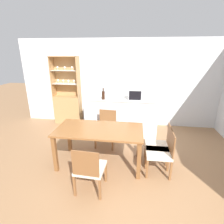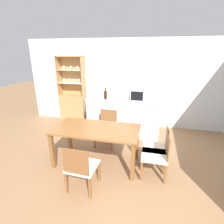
{
  "view_description": "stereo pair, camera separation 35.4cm",
  "coord_description": "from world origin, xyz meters",
  "px_view_note": "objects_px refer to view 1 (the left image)",
  "views": [
    {
      "loc": [
        0.18,
        -2.59,
        2.2
      ],
      "look_at": [
        -0.35,
        1.17,
        0.87
      ],
      "focal_mm": 28.0,
      "sensor_mm": 36.0,
      "label": 1
    },
    {
      "loc": [
        0.53,
        -2.53,
        2.2
      ],
      "look_at": [
        -0.35,
        1.17,
        0.87
      ],
      "focal_mm": 28.0,
      "sensor_mm": 36.0,
      "label": 2
    }
  ],
  "objects_px": {
    "dining_chair_side_right_near": "(161,152)",
    "wine_bottle": "(103,95)",
    "dining_chair_head_far": "(106,128)",
    "dining_chair_side_right_far": "(160,145)",
    "dining_chair_head_near": "(90,169)",
    "dining_table": "(99,134)",
    "display_cabinet": "(68,104)",
    "microwave": "(138,94)"
  },
  "relations": [
    {
      "from": "dining_chair_head_far",
      "to": "dining_chair_side_right_far",
      "type": "height_order",
      "value": "same"
    },
    {
      "from": "dining_chair_head_far",
      "to": "dining_chair_head_near",
      "type": "relative_size",
      "value": 1.0
    },
    {
      "from": "dining_table",
      "to": "dining_chair_head_far",
      "type": "distance_m",
      "value": 0.81
    },
    {
      "from": "dining_chair_side_right_near",
      "to": "wine_bottle",
      "type": "height_order",
      "value": "wine_bottle"
    },
    {
      "from": "dining_chair_head_far",
      "to": "wine_bottle",
      "type": "xyz_separation_m",
      "value": [
        -0.16,
        0.51,
        0.7
      ]
    },
    {
      "from": "microwave",
      "to": "wine_bottle",
      "type": "height_order",
      "value": "wine_bottle"
    },
    {
      "from": "dining_chair_side_right_far",
      "to": "microwave",
      "type": "height_order",
      "value": "microwave"
    },
    {
      "from": "dining_chair_head_far",
      "to": "wine_bottle",
      "type": "bearing_deg",
      "value": -69.07
    },
    {
      "from": "display_cabinet",
      "to": "dining_chair_head_far",
      "type": "relative_size",
      "value": 2.44
    },
    {
      "from": "dining_chair_head_far",
      "to": "dining_chair_head_near",
      "type": "height_order",
      "value": "same"
    },
    {
      "from": "dining_chair_head_far",
      "to": "dining_chair_head_near",
      "type": "distance_m",
      "value": 1.54
    },
    {
      "from": "dining_chair_side_right_far",
      "to": "wine_bottle",
      "type": "relative_size",
      "value": 2.83
    },
    {
      "from": "dining_chair_head_near",
      "to": "dining_chair_side_right_far",
      "type": "bearing_deg",
      "value": 39.93
    },
    {
      "from": "dining_table",
      "to": "dining_chair_head_near",
      "type": "distance_m",
      "value": 0.81
    },
    {
      "from": "wine_bottle",
      "to": "dining_table",
      "type": "bearing_deg",
      "value": -82.99
    },
    {
      "from": "microwave",
      "to": "wine_bottle",
      "type": "relative_size",
      "value": 1.57
    },
    {
      "from": "dining_chair_side_right_far",
      "to": "dining_chair_head_near",
      "type": "relative_size",
      "value": 1.0
    },
    {
      "from": "dining_chair_head_far",
      "to": "wine_bottle",
      "type": "distance_m",
      "value": 0.88
    },
    {
      "from": "dining_chair_side_right_near",
      "to": "dining_chair_side_right_far",
      "type": "bearing_deg",
      "value": -0.89
    },
    {
      "from": "dining_chair_side_right_near",
      "to": "wine_bottle",
      "type": "xyz_separation_m",
      "value": [
        -1.34,
        1.41,
        0.7
      ]
    },
    {
      "from": "dining_chair_side_right_far",
      "to": "display_cabinet",
      "type": "bearing_deg",
      "value": 54.42
    },
    {
      "from": "dining_chair_side_right_far",
      "to": "wine_bottle",
      "type": "xyz_separation_m",
      "value": [
        -1.34,
        1.15,
        0.7
      ]
    },
    {
      "from": "display_cabinet",
      "to": "dining_chair_side_right_far",
      "type": "relative_size",
      "value": 2.44
    },
    {
      "from": "display_cabinet",
      "to": "dining_chair_side_right_near",
      "type": "xyz_separation_m",
      "value": [
        2.63,
        -2.14,
        -0.18
      ]
    },
    {
      "from": "wine_bottle",
      "to": "microwave",
      "type": "bearing_deg",
      "value": 10.52
    },
    {
      "from": "dining_table",
      "to": "dining_chair_head_far",
      "type": "relative_size",
      "value": 1.99
    },
    {
      "from": "dining_chair_head_near",
      "to": "wine_bottle",
      "type": "bearing_deg",
      "value": 97.13
    },
    {
      "from": "dining_chair_head_far",
      "to": "wine_bottle",
      "type": "relative_size",
      "value": 2.83
    },
    {
      "from": "dining_chair_head_far",
      "to": "dining_chair_side_right_near",
      "type": "distance_m",
      "value": 1.48
    },
    {
      "from": "dining_chair_side_right_near",
      "to": "wine_bottle",
      "type": "bearing_deg",
      "value": 42.79
    },
    {
      "from": "wine_bottle",
      "to": "dining_chair_side_right_near",
      "type": "bearing_deg",
      "value": -46.32
    },
    {
      "from": "dining_chair_side_right_near",
      "to": "wine_bottle",
      "type": "distance_m",
      "value": 2.07
    },
    {
      "from": "dining_table",
      "to": "dining_chair_head_near",
      "type": "xyz_separation_m",
      "value": [
        -0.0,
        -0.77,
        -0.24
      ]
    },
    {
      "from": "dining_chair_side_right_far",
      "to": "dining_chair_side_right_near",
      "type": "xyz_separation_m",
      "value": [
        -0.0,
        -0.26,
        0.0
      ]
    },
    {
      "from": "dining_chair_head_near",
      "to": "wine_bottle",
      "type": "height_order",
      "value": "wine_bottle"
    },
    {
      "from": "display_cabinet",
      "to": "dining_chair_side_right_far",
      "type": "bearing_deg",
      "value": -35.7
    },
    {
      "from": "dining_chair_head_near",
      "to": "microwave",
      "type": "xyz_separation_m",
      "value": [
        0.72,
        2.21,
        0.72
      ]
    },
    {
      "from": "display_cabinet",
      "to": "dining_table",
      "type": "bearing_deg",
      "value": -54.41
    },
    {
      "from": "microwave",
      "to": "dining_chair_side_right_near",
      "type": "bearing_deg",
      "value": -73.39
    },
    {
      "from": "dining_chair_head_far",
      "to": "dining_chair_side_right_near",
      "type": "height_order",
      "value": "same"
    },
    {
      "from": "dining_table",
      "to": "microwave",
      "type": "relative_size",
      "value": 3.6
    },
    {
      "from": "dining_table",
      "to": "wine_bottle",
      "type": "height_order",
      "value": "wine_bottle"
    }
  ]
}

